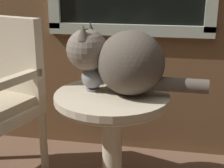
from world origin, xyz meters
The scene contains 3 objects.
wicker_side_table centered at (0.09, 0.25, 0.40)m, with size 0.58×0.58×0.58m.
cat centered at (0.14, 0.26, 0.75)m, with size 0.69×0.33×0.34m.
pewter_vase_with_ivy centered at (-0.01, 0.28, 0.67)m, with size 0.11×0.11×0.32m.
Camera 1 is at (0.38, -1.30, 1.13)m, focal length 53.84 mm.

